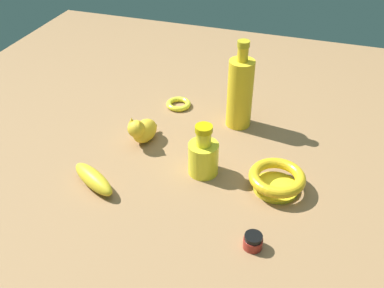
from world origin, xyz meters
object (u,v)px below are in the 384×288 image
object	(u,v)px
bangle	(179,104)
nail_polish_jar	(253,241)
banana	(93,179)
bottle_short	(203,155)
bottle_tall	(240,92)
bowl	(277,179)
cat_figurine	(142,130)

from	to	relation	value
bangle	nail_polish_jar	distance (m)	0.64
banana	nail_polish_jar	size ratio (longest dim) A/B	3.60
bottle_short	nail_polish_jar	size ratio (longest dim) A/B	3.38
banana	bangle	bearing A→B (deg)	-70.28
bangle	banana	xyz separation A→B (m)	(-0.45, 0.08, 0.01)
bottle_tall	bowl	distance (m)	0.33
cat_figurine	nail_polish_jar	size ratio (longest dim) A/B	2.83
bangle	banana	distance (m)	0.46
bangle	cat_figurine	world-z (taller)	cat_figurine
bottle_short	cat_figurine	world-z (taller)	bottle_short
banana	bowl	size ratio (longest dim) A/B	1.09
bangle	bottle_short	size ratio (longest dim) A/B	0.55
bottle_tall	bowl	bearing A→B (deg)	-148.50
bottle_short	bottle_tall	xyz separation A→B (m)	(0.26, -0.04, 0.06)
bottle_short	bowl	bearing A→B (deg)	-92.13
bangle	bottle_tall	distance (m)	0.25
bowl	nail_polish_jar	bearing A→B (deg)	175.41
banana	nail_polish_jar	bearing A→B (deg)	-160.30
bottle_tall	bowl	size ratio (longest dim) A/B	1.90
bottle_short	bottle_tall	distance (m)	0.27
bowl	nail_polish_jar	xyz separation A→B (m)	(-0.21, 0.02, -0.01)
cat_figurine	bottle_tall	bearing A→B (deg)	-53.29
banana	bowl	world-z (taller)	bowl
bottle_short	nail_polish_jar	distance (m)	0.29
nail_polish_jar	bangle	bearing A→B (deg)	34.78
banana	bottle_tall	distance (m)	0.51
banana	bottle_short	bearing A→B (deg)	-121.15
cat_figurine	bangle	bearing A→B (deg)	-7.99
bowl	nail_polish_jar	distance (m)	0.21
bangle	bottle_short	xyz separation A→B (m)	(-0.31, -0.18, 0.05)
bangle	cat_figurine	xyz separation A→B (m)	(-0.23, 0.03, 0.03)
bangle	cat_figurine	distance (m)	0.23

